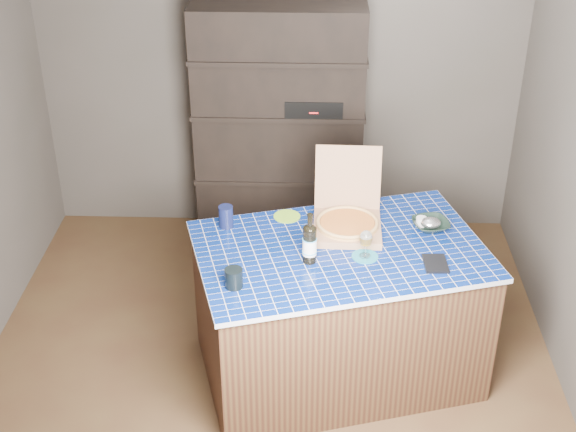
{
  "coord_description": "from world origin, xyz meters",
  "views": [
    {
      "loc": [
        0.25,
        -3.78,
        3.28
      ],
      "look_at": [
        0.12,
        0.0,
        1.06
      ],
      "focal_mm": 50.0,
      "sensor_mm": 36.0,
      "label": 1
    }
  ],
  "objects_px": {
    "dvd_case": "(435,264)",
    "bowl": "(431,225)",
    "mead_bottle": "(310,243)",
    "kitchen_island": "(338,311)",
    "wine_glass": "(366,239)",
    "pizza_box": "(347,220)"
  },
  "relations": [
    {
      "from": "wine_glass",
      "to": "pizza_box",
      "type": "bearing_deg",
      "value": 107.47
    },
    {
      "from": "dvd_case",
      "to": "bowl",
      "type": "relative_size",
      "value": 0.84
    },
    {
      "from": "pizza_box",
      "to": "bowl",
      "type": "bearing_deg",
      "value": 3.96
    },
    {
      "from": "pizza_box",
      "to": "wine_glass",
      "type": "bearing_deg",
      "value": -71.46
    },
    {
      "from": "wine_glass",
      "to": "dvd_case",
      "type": "xyz_separation_m",
      "value": [
        0.38,
        -0.06,
        -0.11
      ]
    },
    {
      "from": "mead_bottle",
      "to": "dvd_case",
      "type": "relative_size",
      "value": 1.7
    },
    {
      "from": "kitchen_island",
      "to": "mead_bottle",
      "type": "distance_m",
      "value": 0.59
    },
    {
      "from": "dvd_case",
      "to": "bowl",
      "type": "height_order",
      "value": "bowl"
    },
    {
      "from": "mead_bottle",
      "to": "bowl",
      "type": "relative_size",
      "value": 1.43
    },
    {
      "from": "kitchen_island",
      "to": "mead_bottle",
      "type": "relative_size",
      "value": 6.04
    },
    {
      "from": "dvd_case",
      "to": "bowl",
      "type": "xyz_separation_m",
      "value": [
        0.02,
        0.37,
        0.02
      ]
    },
    {
      "from": "pizza_box",
      "to": "wine_glass",
      "type": "distance_m",
      "value": 0.31
    },
    {
      "from": "mead_bottle",
      "to": "wine_glass",
      "type": "relative_size",
      "value": 1.86
    },
    {
      "from": "wine_glass",
      "to": "bowl",
      "type": "xyz_separation_m",
      "value": [
        0.39,
        0.31,
        -0.09
      ]
    },
    {
      "from": "dvd_case",
      "to": "kitchen_island",
      "type": "bearing_deg",
      "value": 161.78
    },
    {
      "from": "pizza_box",
      "to": "mead_bottle",
      "type": "xyz_separation_m",
      "value": [
        -0.21,
        -0.34,
        0.06
      ]
    },
    {
      "from": "kitchen_island",
      "to": "dvd_case",
      "type": "relative_size",
      "value": 10.29
    },
    {
      "from": "dvd_case",
      "to": "wine_glass",
      "type": "bearing_deg",
      "value": 168.15
    },
    {
      "from": "mead_bottle",
      "to": "kitchen_island",
      "type": "bearing_deg",
      "value": 38.18
    },
    {
      "from": "kitchen_island",
      "to": "mead_bottle",
      "type": "bearing_deg",
      "value": -157.9
    },
    {
      "from": "kitchen_island",
      "to": "bowl",
      "type": "xyz_separation_m",
      "value": [
        0.52,
        0.23,
        0.46
      ]
    },
    {
      "from": "mead_bottle",
      "to": "bowl",
      "type": "xyz_separation_m",
      "value": [
        0.7,
        0.37,
        -0.09
      ]
    }
  ]
}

